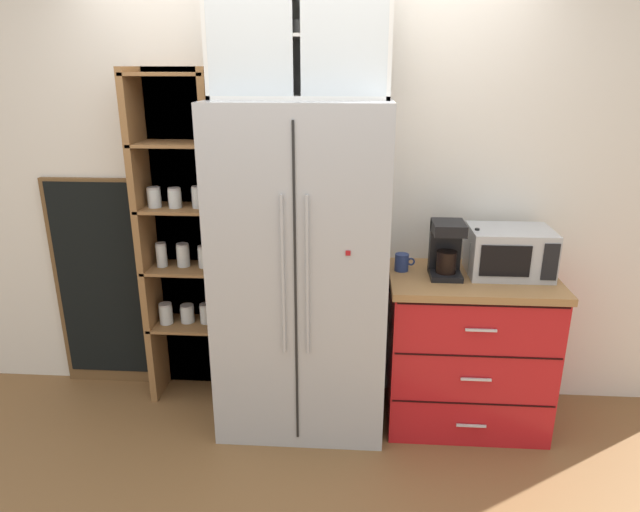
# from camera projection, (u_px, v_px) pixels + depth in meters

# --- Properties ---
(ground_plane) EXTENTS (10.72, 10.72, 0.00)m
(ground_plane) POSITION_uv_depth(u_px,v_px,m) (303.00, 416.00, 3.35)
(ground_plane) COLOR brown
(wall_back_cream) EXTENTS (5.02, 0.10, 2.55)m
(wall_back_cream) POSITION_uv_depth(u_px,v_px,m) (308.00, 194.00, 3.32)
(wall_back_cream) COLOR silver
(wall_back_cream) RESTS_ON ground
(refrigerator) EXTENTS (0.92, 0.66, 1.84)m
(refrigerator) POSITION_uv_depth(u_px,v_px,m) (302.00, 271.00, 3.08)
(refrigerator) COLOR #ADAFB5
(refrigerator) RESTS_ON ground
(pantry_shelf_column) EXTENTS (0.51, 0.30, 2.00)m
(pantry_shelf_column) POSITION_uv_depth(u_px,v_px,m) (184.00, 240.00, 3.34)
(pantry_shelf_column) COLOR brown
(pantry_shelf_column) RESTS_ON ground
(counter_cabinet) EXTENTS (0.92, 0.60, 0.90)m
(counter_cabinet) POSITION_uv_depth(u_px,v_px,m) (466.00, 349.00, 3.20)
(counter_cabinet) COLOR red
(counter_cabinet) RESTS_ON ground
(microwave) EXTENTS (0.44, 0.33, 0.26)m
(microwave) POSITION_uv_depth(u_px,v_px,m) (509.00, 252.00, 3.05)
(microwave) COLOR #ADAFB5
(microwave) RESTS_ON counter_cabinet
(coffee_maker) EXTENTS (0.17, 0.20, 0.31)m
(coffee_maker) POSITION_uv_depth(u_px,v_px,m) (446.00, 248.00, 3.03)
(coffee_maker) COLOR black
(coffee_maker) RESTS_ON counter_cabinet
(mug_navy) EXTENTS (0.11, 0.08, 0.10)m
(mug_navy) POSITION_uv_depth(u_px,v_px,m) (402.00, 262.00, 3.13)
(mug_navy) COLOR navy
(mug_navy) RESTS_ON counter_cabinet
(bottle_clear) EXTENTS (0.06, 0.06, 0.27)m
(bottle_clear) POSITION_uv_depth(u_px,v_px,m) (475.00, 255.00, 3.03)
(bottle_clear) COLOR silver
(bottle_clear) RESTS_ON counter_cabinet
(upper_cabinet) EXTENTS (0.89, 0.32, 0.59)m
(upper_cabinet) POSITION_uv_depth(u_px,v_px,m) (300.00, 37.00, 2.73)
(upper_cabinet) COLOR silver
(upper_cabinet) RESTS_ON refrigerator
(chalkboard_menu) EXTENTS (0.60, 0.04, 1.37)m
(chalkboard_menu) POSITION_uv_depth(u_px,v_px,m) (102.00, 284.00, 3.52)
(chalkboard_menu) COLOR brown
(chalkboard_menu) RESTS_ON ground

